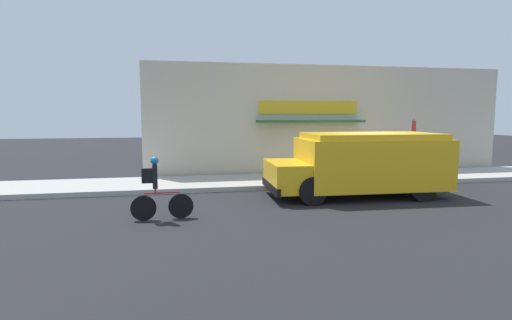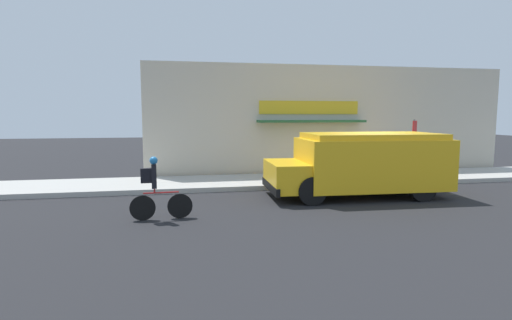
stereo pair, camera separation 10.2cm
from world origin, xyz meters
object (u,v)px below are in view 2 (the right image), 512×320
Objects in this scene: cyclist at (156,189)px; school_bus at (362,163)px; stop_sign_post at (414,139)px; trash_bin at (414,162)px.

school_bus is at bearing 12.36° from cyclist.
school_bus is at bearing -145.36° from stop_sign_post.
stop_sign_post is at bearing -124.00° from trash_bin.
trash_bin is (4.16, 3.65, -0.48)m from school_bus.
cyclist is at bearing -157.30° from stop_sign_post.
school_bus is 6.60m from cyclist.
school_bus is 3.92m from stop_sign_post.
stop_sign_post is (9.53, 3.99, 0.91)m from cyclist.
stop_sign_post is (3.19, 2.20, 0.61)m from school_bus.
stop_sign_post is at bearing 36.69° from school_bus.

